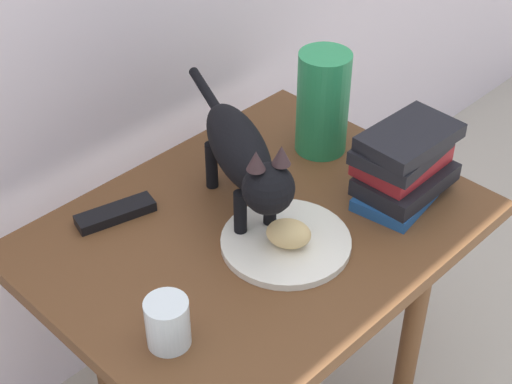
% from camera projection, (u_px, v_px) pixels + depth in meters
% --- Properties ---
extents(side_table, '(0.81, 0.61, 0.58)m').
position_uv_depth(side_table, '(256.00, 258.00, 1.48)').
color(side_table, brown).
rests_on(side_table, ground).
extents(plate, '(0.24, 0.24, 0.01)m').
position_uv_depth(plate, '(287.00, 241.00, 1.39)').
color(plate, silver).
rests_on(plate, side_table).
extents(bread_roll, '(0.09, 0.10, 0.05)m').
position_uv_depth(bread_roll, '(289.00, 234.00, 1.36)').
color(bread_roll, '#E0BC7A').
rests_on(bread_roll, plate).
extents(cat, '(0.24, 0.44, 0.23)m').
position_uv_depth(cat, '(244.00, 156.00, 1.38)').
color(cat, black).
rests_on(cat, side_table).
extents(book_stack, '(0.20, 0.15, 0.15)m').
position_uv_depth(book_stack, '(404.00, 164.00, 1.46)').
color(book_stack, '#1E4C8C').
rests_on(book_stack, side_table).
extents(green_vase, '(0.11, 0.11, 0.22)m').
position_uv_depth(green_vase, '(323.00, 103.00, 1.57)').
color(green_vase, '#288C51').
rests_on(green_vase, side_table).
extents(candle_jar, '(0.07, 0.07, 0.08)m').
position_uv_depth(candle_jar, '(168.00, 325.00, 1.19)').
color(candle_jar, silver).
rests_on(candle_jar, side_table).
extents(tv_remote, '(0.16, 0.08, 0.02)m').
position_uv_depth(tv_remote, '(116.00, 213.00, 1.45)').
color(tv_remote, black).
rests_on(tv_remote, side_table).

